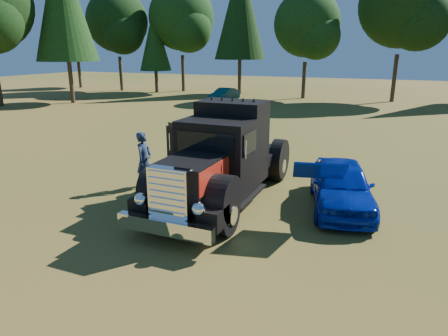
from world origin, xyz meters
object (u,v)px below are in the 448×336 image
at_px(hotrod_coupe, 341,185).
at_px(spectator_near, 144,160).
at_px(diamond_t_truck, 221,162).
at_px(distant_teal_car, 224,95).
at_px(spectator_far, 189,158).

height_order(hotrod_coupe, spectator_near, spectator_near).
height_order(diamond_t_truck, distant_teal_car, diamond_t_truck).
bearing_deg(spectator_near, spectator_far, -66.80).
xyz_separation_m(hotrod_coupe, spectator_far, (-5.03, 0.04, 0.27)).
bearing_deg(diamond_t_truck, distant_teal_car, 112.92).
relative_size(spectator_near, spectator_far, 0.97).
height_order(diamond_t_truck, hotrod_coupe, diamond_t_truck).
distance_m(hotrod_coupe, spectator_far, 5.04).
bearing_deg(distant_teal_car, spectator_near, -64.38).
distance_m(hotrod_coupe, distant_teal_car, 25.68).
bearing_deg(hotrod_coupe, distant_teal_car, 120.81).
relative_size(hotrod_coupe, spectator_far, 2.27).
relative_size(hotrod_coupe, spectator_near, 2.35).
bearing_deg(spectator_near, diamond_t_truck, -99.13).
bearing_deg(distant_teal_car, diamond_t_truck, -58.04).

